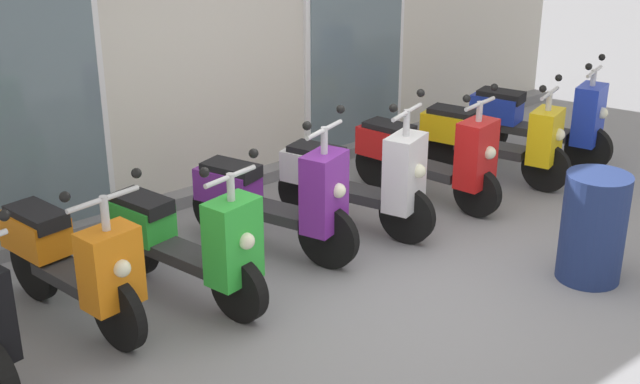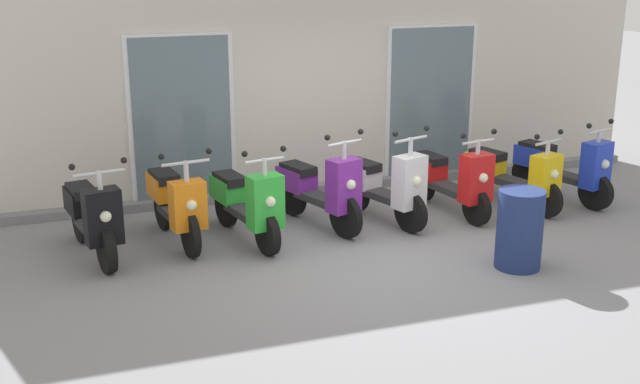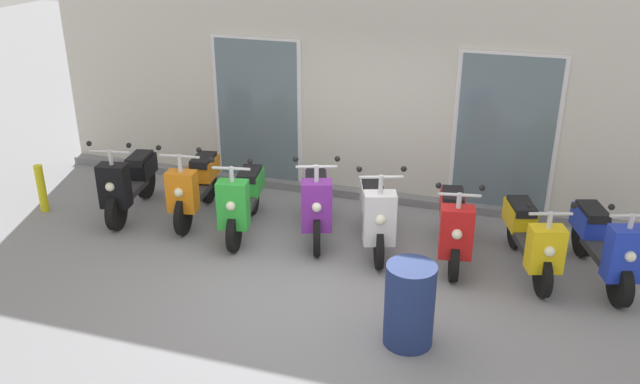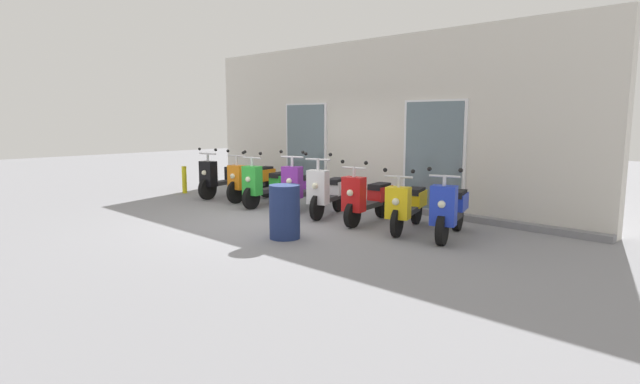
# 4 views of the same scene
# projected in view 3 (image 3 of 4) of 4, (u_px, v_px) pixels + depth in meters

# --- Properties ---
(ground_plane) EXTENTS (40.00, 40.00, 0.00)m
(ground_plane) POSITION_uv_depth(u_px,v_px,m) (321.00, 280.00, 7.82)
(ground_plane) COLOR gray
(storefront_facade) EXTENTS (10.32, 0.50, 3.64)m
(storefront_facade) POSITION_uv_depth(u_px,v_px,m) (379.00, 80.00, 9.49)
(storefront_facade) COLOR beige
(storefront_facade) RESTS_ON ground_plane
(scooter_black) EXTENTS (0.67, 1.60, 1.24)m
(scooter_black) POSITION_uv_depth(u_px,v_px,m) (129.00, 182.00, 9.35)
(scooter_black) COLOR black
(scooter_black) RESTS_ON ground_plane
(scooter_orange) EXTENTS (0.62, 1.58, 1.23)m
(scooter_orange) POSITION_uv_depth(u_px,v_px,m) (195.00, 185.00, 9.20)
(scooter_orange) COLOR black
(scooter_orange) RESTS_ON ground_plane
(scooter_green) EXTENTS (0.66, 1.63, 1.24)m
(scooter_green) POSITION_uv_depth(u_px,v_px,m) (243.00, 199.00, 8.82)
(scooter_green) COLOR black
(scooter_green) RESTS_ON ground_plane
(scooter_purple) EXTENTS (0.80, 1.57, 1.30)m
(scooter_purple) POSITION_uv_depth(u_px,v_px,m) (316.00, 201.00, 8.69)
(scooter_purple) COLOR black
(scooter_purple) RESTS_ON ground_plane
(scooter_white) EXTENTS (0.79, 1.50, 1.30)m
(scooter_white) POSITION_uv_depth(u_px,v_px,m) (376.00, 213.00, 8.36)
(scooter_white) COLOR black
(scooter_white) RESTS_ON ground_plane
(scooter_red) EXTENTS (0.63, 1.60, 1.20)m
(scooter_red) POSITION_uv_depth(u_px,v_px,m) (453.00, 223.00, 8.15)
(scooter_red) COLOR black
(scooter_red) RESTS_ON ground_plane
(scooter_yellow) EXTENTS (0.79, 1.59, 1.13)m
(scooter_yellow) POSITION_uv_depth(u_px,v_px,m) (530.00, 236.00, 7.88)
(scooter_yellow) COLOR black
(scooter_yellow) RESTS_ON ground_plane
(scooter_blue) EXTENTS (0.78, 1.58, 1.20)m
(scooter_blue) POSITION_uv_depth(u_px,v_px,m) (604.00, 244.00, 7.66)
(scooter_blue) COLOR black
(scooter_blue) RESTS_ON ground_plane
(curb_bollard) EXTENTS (0.12, 0.12, 0.70)m
(curb_bollard) POSITION_uv_depth(u_px,v_px,m) (42.00, 188.00, 9.46)
(curb_bollard) COLOR yellow
(curb_bollard) RESTS_ON ground_plane
(trash_bin) EXTENTS (0.50, 0.50, 0.87)m
(trash_bin) POSITION_uv_depth(u_px,v_px,m) (410.00, 305.00, 6.55)
(trash_bin) COLOR navy
(trash_bin) RESTS_ON ground_plane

